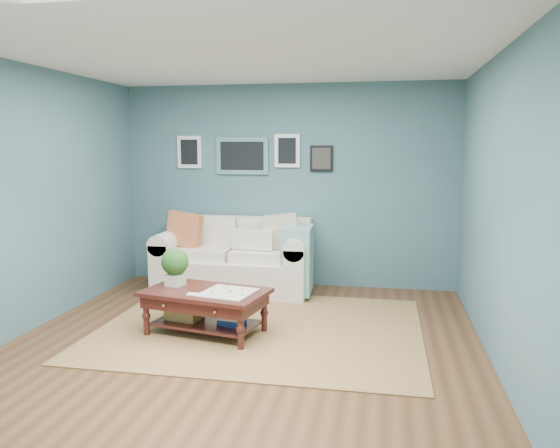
# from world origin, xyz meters

# --- Properties ---
(room_shell) EXTENTS (5.00, 5.02, 2.70)m
(room_shell) POSITION_xyz_m (-0.01, 0.06, 1.36)
(room_shell) COLOR brown
(room_shell) RESTS_ON ground
(area_rug) EXTENTS (3.28, 2.62, 0.01)m
(area_rug) POSITION_xyz_m (0.06, 0.58, 0.01)
(area_rug) COLOR brown
(area_rug) RESTS_ON ground
(loveseat) EXTENTS (2.04, 0.93, 1.05)m
(loveseat) POSITION_xyz_m (-0.53, 2.03, 0.43)
(loveseat) COLOR beige
(loveseat) RESTS_ON ground
(coffee_table) EXTENTS (1.32, 0.93, 0.84)m
(coffee_table) POSITION_xyz_m (-0.51, 0.35, 0.37)
(coffee_table) COLOR black
(coffee_table) RESTS_ON ground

